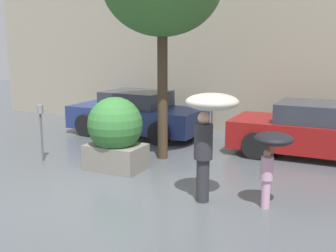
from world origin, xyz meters
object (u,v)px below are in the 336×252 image
object	(u,v)px
planter_box	(115,133)
parked_car_far	(315,131)
person_child	(272,149)
person_adult	(209,119)
parking_meter	(41,121)
parked_car_near	(137,114)

from	to	relation	value
planter_box	parked_car_far	bearing A→B (deg)	39.77
person_child	parked_car_far	world-z (taller)	parked_car_far
person_adult	parking_meter	distance (m)	4.48
planter_box	parking_meter	xyz separation A→B (m)	(-1.89, -0.23, 0.13)
planter_box	person_adult	size ratio (longest dim) A/B	0.83
parking_meter	person_adult	bearing A→B (deg)	-8.74
planter_box	person_child	bearing A→B (deg)	-11.69
parked_car_far	planter_box	bearing A→B (deg)	128.45
parked_car_far	parking_meter	bearing A→B (deg)	119.36
person_child	person_adult	bearing A→B (deg)	-155.37
planter_box	person_child	size ratio (longest dim) A/B	1.22
parking_meter	parked_car_far	bearing A→B (deg)	30.68
parked_car_far	person_child	bearing A→B (deg)	176.00
person_adult	parked_car_near	size ratio (longest dim) A/B	0.48
planter_box	parked_car_near	distance (m)	3.54
person_child	parking_meter	world-z (taller)	parking_meter
person_adult	parked_car_far	bearing A→B (deg)	73.15
parking_meter	person_child	bearing A→B (deg)	-5.25
person_child	parked_car_far	xyz separation A→B (m)	(0.18, 3.83, -0.43)
planter_box	parking_meter	bearing A→B (deg)	-172.96
person_child	parked_car_near	xyz separation A→B (m)	(-4.94, 3.98, -0.43)
parked_car_near	parked_car_far	distance (m)	5.12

